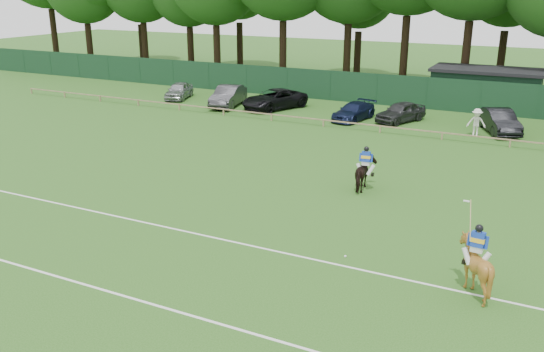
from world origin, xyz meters
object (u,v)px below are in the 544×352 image
Objects in this scene: sedan_silver at (179,91)px; hatch_grey at (401,112)px; estate_black at (499,121)px; sedan_navy at (354,111)px; polo_ball at (345,256)px; horse_dark at (365,174)px; horse_chestnut at (475,266)px; utility_shed at (486,87)px; sedan_grey at (228,96)px; suv_black at (274,99)px; spectator_left at (476,122)px.

sedan_silver is 19.16m from hatch_grey.
sedan_navy is at bearing 160.70° from estate_black.
horse_dark is at bearing 102.56° from polo_ball.
polo_ball is at bearing -56.53° from hatch_grey.
utility_shed is (-3.52, 30.84, 0.64)m from horse_chestnut.
sedan_grey is 20.37m from estate_black.
spectator_left reaches higher than suv_black.
horse_dark is 0.34× the size of suv_black.
estate_black is (16.60, -0.22, 0.01)m from suv_black.
polo_ball is (-1.64, -20.19, -0.85)m from spectator_left.
sedan_silver is 0.48× the size of utility_shed.
horse_chestnut is 31.04m from utility_shed.
suv_black is at bearing -0.85° from sedan_grey.
suv_black is at bearing -59.34° from horse_dark.
horse_chestnut reaches higher than polo_ball.
sedan_navy reaches higher than polo_ball.
hatch_grey is at bearing -9.16° from sedan_grey.
horse_chestnut is 19.84× the size of polo_ball.
horse_chestnut is 20.88m from spectator_left.
spectator_left is 20.28m from polo_ball.
utility_shed reaches higher than spectator_left.
horse_dark is 15.01m from hatch_grey.
sedan_navy is 8.60m from spectator_left.
estate_black is (9.77, 0.75, 0.15)m from sedan_navy.
sedan_navy is at bearing 14.63° from suv_black.
polo_ball is (17.50, -21.38, -0.77)m from sedan_grey.
sedan_navy is at bearing 165.20° from spectator_left.
sedan_silver reaches higher than polo_ball.
hatch_grey is (10.01, -0.06, -0.05)m from suv_black.
spectator_left reaches higher than horse_dark.
sedan_silver is 25.75m from estate_black.
sedan_grey reaches higher than sedan_navy.
horse_chestnut is at bearing -109.69° from estate_black.
hatch_grey is at bearing -119.22° from utility_shed.
utility_shed is (23.79, 8.06, 0.85)m from sedan_silver.
horse_dark is at bearing -112.38° from spectator_left.
sedan_grey is at bearing -153.26° from hatch_grey.
estate_black is at bearing -18.25° from sedan_silver.
spectator_left reaches higher than horse_chestnut.
horse_chestnut is 23.99m from hatch_grey.
sedan_silver is 9.15m from suv_black.
polo_ball is at bearing -121.11° from estate_black.
spectator_left is (24.53, -2.09, 0.21)m from sedan_silver.
utility_shed is (18.40, 8.95, 0.72)m from sedan_grey.
horse_dark is 13.38m from spectator_left.
sedan_grey is at bearing -50.19° from horse_dark.
spectator_left is at bearing 85.36° from polo_ball.
spectator_left is (3.24, 12.98, 0.12)m from horse_dark.
suv_black is 3.03× the size of spectator_left.
sedan_grey is 19.18m from spectator_left.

